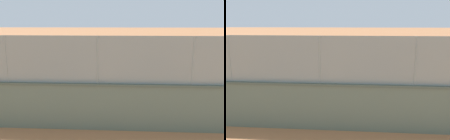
{
  "view_description": "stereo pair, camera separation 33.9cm",
  "coord_description": "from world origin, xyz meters",
  "views": [
    {
      "loc": [
        0.78,
        21.26,
        3.86
      ],
      "look_at": [
        1.49,
        7.91,
        1.08
      ],
      "focal_mm": 37.73,
      "sensor_mm": 36.0,
      "label": 1
    },
    {
      "loc": [
        0.45,
        21.24,
        3.86
      ],
      "look_at": [
        1.49,
        7.91,
        1.08
      ],
      "focal_mm": 37.73,
      "sensor_mm": 36.0,
      "label": 2
    }
  ],
  "objects": [
    {
      "name": "ground_plane",
      "position": [
        0.0,
        0.0,
        0.0
      ],
      "size": [
        260.0,
        260.0,
        0.0
      ],
      "primitive_type": "plane",
      "color": "#B27247"
    },
    {
      "name": "sports_ball",
      "position": [
        0.72,
        11.9,
        0.09
      ],
      "size": [
        0.18,
        0.18,
        0.18
      ],
      "primitive_type": "sphere",
      "color": "white",
      "rests_on": "ground_plane"
    },
    {
      "name": "player_near_wall_returning",
      "position": [
        0.98,
        10.44,
        0.99
      ],
      "size": [
        0.73,
        1.23,
        1.67
      ],
      "color": "black",
      "rests_on": "ground_plane"
    },
    {
      "name": "player_foreground_swinging",
      "position": [
        4.56,
        -1.89,
        0.91
      ],
      "size": [
        1.01,
        0.69,
        1.55
      ],
      "color": "navy",
      "rests_on": "ground_plane"
    },
    {
      "name": "fence_panel_on_wall",
      "position": [
        -1.54,
        13.31,
        2.55
      ],
      "size": [
        26.01,
        0.23,
        1.66
      ],
      "color": "gray",
      "rests_on": "perimeter_wall"
    },
    {
      "name": "perimeter_wall",
      "position": [
        -1.54,
        13.31,
        0.87
      ],
      "size": [
        26.47,
        0.49,
        1.72
      ],
      "color": "slate",
      "rests_on": "ground_plane"
    },
    {
      "name": "courtside_bench",
      "position": [
        5.68,
        11.18,
        0.46
      ],
      "size": [
        1.6,
        0.39,
        0.87
      ],
      "color": "gray",
      "rests_on": "ground_plane"
    }
  ]
}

